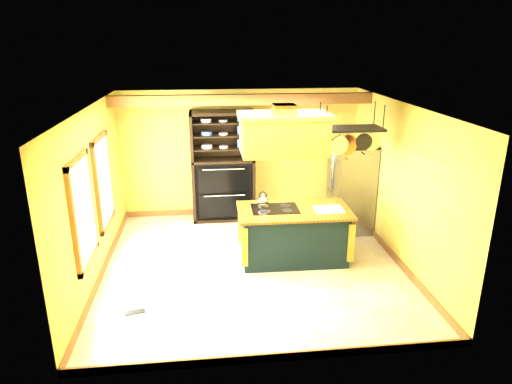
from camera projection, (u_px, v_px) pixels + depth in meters
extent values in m
plane|color=beige|center=(253.00, 265.00, 7.82)|extent=(5.00, 5.00, 0.00)
plane|color=white|center=(252.00, 106.00, 6.96)|extent=(5.00, 5.00, 0.00)
cube|color=gold|center=(240.00, 153.00, 9.74)|extent=(5.00, 0.02, 2.70)
cube|color=gold|center=(276.00, 261.00, 5.04)|extent=(5.00, 0.02, 2.70)
cube|color=gold|center=(94.00, 196.00, 7.12)|extent=(0.02, 5.00, 2.70)
cube|color=gold|center=(400.00, 185.00, 7.65)|extent=(0.02, 5.00, 2.70)
cube|color=olive|center=(243.00, 100.00, 8.59)|extent=(5.00, 0.15, 0.20)
cube|color=olive|center=(83.00, 211.00, 6.36)|extent=(0.06, 1.06, 1.56)
cube|color=white|center=(85.00, 211.00, 6.36)|extent=(0.02, 0.85, 1.34)
cube|color=olive|center=(103.00, 181.00, 7.68)|extent=(0.06, 1.06, 1.56)
cube|color=white|center=(105.00, 181.00, 7.68)|extent=(0.02, 0.85, 1.34)
cube|color=black|center=(293.00, 235.00, 7.92)|extent=(1.78, 0.99, 0.88)
cube|color=brown|center=(294.00, 210.00, 7.77)|extent=(1.93, 1.10, 0.04)
cube|color=black|center=(275.00, 209.00, 7.79)|extent=(0.81, 0.57, 0.01)
ellipsoid|color=silver|center=(263.00, 201.00, 7.86)|extent=(0.20, 0.20, 0.16)
cube|color=white|center=(329.00, 209.00, 7.74)|extent=(0.48, 0.38, 0.02)
cube|color=#AE922B|center=(284.00, 136.00, 7.34)|extent=(1.37, 0.74, 0.58)
cube|color=olive|center=(284.00, 116.00, 7.23)|extent=(1.46, 0.82, 0.08)
cube|color=#AE922B|center=(284.00, 111.00, 7.21)|extent=(0.35, 0.35, 0.22)
cube|color=black|center=(351.00, 129.00, 7.42)|extent=(1.03, 0.52, 0.04)
cylinder|color=black|center=(327.00, 119.00, 7.11)|extent=(0.02, 0.02, 0.41)
cylinder|color=black|center=(375.00, 114.00, 7.60)|extent=(0.02, 0.02, 0.41)
cylinder|color=black|center=(324.00, 140.00, 7.54)|extent=(0.27, 0.04, 0.27)
cylinder|color=silver|center=(339.00, 145.00, 7.38)|extent=(0.31, 0.04, 0.31)
cylinder|color=#BC652F|center=(347.00, 145.00, 7.62)|extent=(0.35, 0.04, 0.35)
cylinder|color=black|center=(364.00, 142.00, 7.41)|extent=(0.27, 0.04, 0.27)
cylinder|color=silver|center=(372.00, 142.00, 7.64)|extent=(0.31, 0.04, 0.31)
cube|color=gray|center=(351.00, 188.00, 9.06)|extent=(0.72, 0.88, 1.73)
cube|color=gray|center=(337.00, 173.00, 8.69)|extent=(0.03, 0.42, 0.93)
cube|color=gray|center=(331.00, 167.00, 9.11)|extent=(0.03, 0.42, 0.93)
cube|color=gray|center=(332.00, 211.00, 9.17)|extent=(0.03, 0.85, 0.73)
cube|color=black|center=(349.00, 227.00, 9.33)|extent=(0.69, 0.84, 0.06)
cube|color=black|center=(223.00, 164.00, 9.72)|extent=(1.30, 0.06, 2.30)
cube|color=black|center=(193.00, 167.00, 9.42)|extent=(0.06, 0.55, 2.30)
cube|color=black|center=(253.00, 166.00, 9.55)|extent=(0.06, 0.55, 2.30)
cube|color=black|center=(223.00, 160.00, 9.44)|extent=(1.30, 0.55, 0.05)
cube|color=black|center=(223.00, 188.00, 9.67)|extent=(1.18, 0.45, 1.24)
cube|color=black|center=(224.00, 180.00, 9.27)|extent=(1.02, 0.04, 0.55)
cube|color=black|center=(224.00, 205.00, 9.45)|extent=(1.02, 0.04, 0.50)
cube|color=black|center=(223.00, 148.00, 9.36)|extent=(1.18, 0.49, 0.02)
cube|color=black|center=(222.00, 135.00, 9.27)|extent=(1.18, 0.49, 0.02)
cube|color=black|center=(222.00, 122.00, 9.19)|extent=(1.18, 0.49, 0.03)
cylinder|color=white|center=(207.00, 146.00, 9.26)|extent=(0.22, 0.22, 0.07)
cylinder|color=#4267BB|center=(240.00, 130.00, 9.23)|extent=(0.10, 0.10, 0.17)
cube|color=black|center=(135.00, 312.00, 6.46)|extent=(0.30, 0.18, 0.01)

